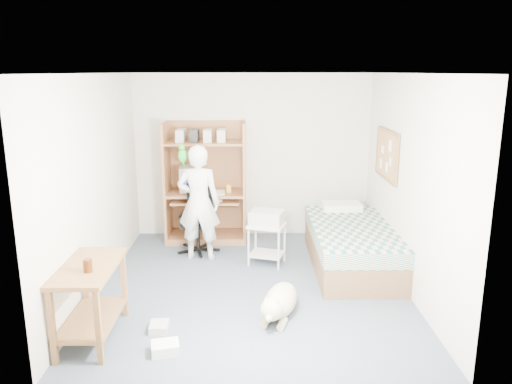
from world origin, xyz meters
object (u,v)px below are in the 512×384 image
office_chair (199,228)px  printer_cart (267,238)px  bed (351,245)px  computer_hutch (206,187)px  person (199,203)px  side_desk (90,291)px  dog (279,302)px

office_chair → printer_cart: office_chair is taller
bed → computer_hutch: bearing=150.7°
printer_cart → person: bearing=-176.1°
side_desk → office_chair: (0.78, 2.43, -0.15)m
dog → printer_cart: printer_cart is taller
side_desk → person: size_ratio=0.63×
dog → printer_cart: (-0.09, 1.47, 0.21)m
computer_hutch → side_desk: (-0.85, -2.94, -0.33)m
dog → computer_hutch: bearing=128.2°
computer_hutch → side_desk: 3.08m
bed → person: bearing=171.2°
office_chair → dog: 2.27m
dog → person: bearing=137.5°
computer_hutch → side_desk: size_ratio=1.80×
computer_hutch → dog: (0.98, -2.51, -0.66)m
person → dog: bearing=126.5°
printer_cart → office_chair: bearing=169.0°
bed → office_chair: 2.16m
bed → side_desk: 3.39m
dog → office_chair: bearing=134.6°
computer_hutch → printer_cart: bearing=-49.4°
computer_hutch → bed: size_ratio=0.89×
computer_hutch → side_desk: computer_hutch is taller
bed → side_desk: bearing=-147.5°
computer_hutch → bed: computer_hutch is taller
bed → dog: 1.73m
dog → bed: bearing=70.6°
side_desk → office_chair: bearing=72.3°
person → dog: person is taller
person → printer_cart: size_ratio=2.84×
bed → printer_cart: bearing=175.6°
person → dog: size_ratio=1.62×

